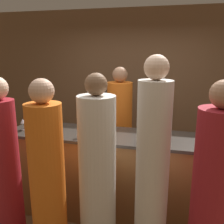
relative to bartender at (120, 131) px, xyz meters
name	(u,v)px	position (x,y,z in m)	size (l,w,h in m)	color
ground_plane	(113,213)	(0.11, -0.86, -0.84)	(14.00, 14.00, 0.00)	brown
back_wall	(137,86)	(0.11, 1.04, 0.56)	(8.00, 0.06, 2.80)	brown
bar_counter	(113,175)	(0.11, -0.86, -0.30)	(2.63, 0.65, 1.08)	brown
bartender	(120,131)	(0.00, 0.00, 0.00)	(0.38, 0.38, 1.82)	orange
guest_0	(5,170)	(-0.87, -1.59, 0.02)	(0.31, 0.31, 1.82)	maroon
guest_1	(213,199)	(1.14, -1.63, 0.01)	(0.36, 0.36, 1.84)	maroon
guest_2	(152,176)	(0.63, -1.55, 0.12)	(0.29, 0.29, 2.02)	silver
guest_3	(48,180)	(-0.35, -1.66, 0.01)	(0.33, 0.33, 1.82)	orange
guest_4	(97,177)	(0.11, -1.53, 0.02)	(0.35, 0.35, 1.86)	silver
wine_bottle_0	(31,118)	(-1.02, -0.80, 0.36)	(0.08, 0.08, 0.31)	black
wine_bottle_1	(41,121)	(-0.81, -0.91, 0.35)	(0.07, 0.07, 0.29)	black
ice_bucket	(220,133)	(1.30, -0.75, 0.32)	(0.19, 0.19, 0.17)	silver
wine_glass_0	(23,122)	(-1.04, -0.95, 0.34)	(0.06, 0.06, 0.14)	silver
wine_glass_1	(50,127)	(-0.59, -1.09, 0.35)	(0.08, 0.08, 0.15)	silver
wine_glass_2	(201,131)	(1.08, -0.93, 0.38)	(0.07, 0.07, 0.19)	silver
wine_glass_3	(158,133)	(0.63, -1.01, 0.35)	(0.07, 0.07, 0.15)	silver
wine_glass_4	(151,129)	(0.56, -0.93, 0.36)	(0.07, 0.07, 0.16)	silver
wine_glass_5	(80,128)	(-0.25, -1.04, 0.34)	(0.06, 0.06, 0.14)	silver
wine_glass_6	(221,134)	(1.28, -0.94, 0.36)	(0.08, 0.08, 0.17)	silver
wine_glass_7	(140,133)	(0.46, -1.13, 0.37)	(0.07, 0.07, 0.18)	silver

